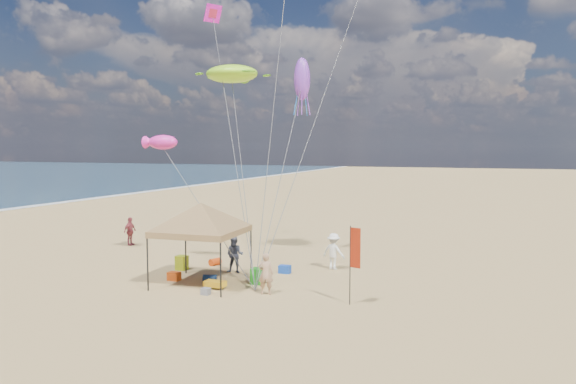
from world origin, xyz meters
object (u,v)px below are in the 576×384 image
cooler_red (174,276)px  beach_cart (215,284)px  cooler_blue (285,269)px  chair_yellow (182,263)px  feather_flag (354,253)px  person_near_b (235,255)px  person_near_a (266,274)px  person_near_c (334,251)px  chair_green (257,276)px  person_far_a (130,231)px  canopy_tent (201,206)px

cooler_red → beach_cart: bearing=-13.0°
cooler_red → cooler_blue: size_ratio=1.00×
beach_cart → cooler_red: bearing=167.0°
cooler_blue → chair_yellow: bearing=-166.9°
feather_flag → person_near_b: 7.50m
person_near_a → person_near_c: person_near_c is taller
cooler_red → beach_cart: 2.47m
cooler_red → chair_yellow: bearing=112.9°
chair_yellow → person_near_b: size_ratio=0.40×
chair_green → chair_yellow: bearing=165.9°
feather_flag → person_far_a: bearing=154.9°
chair_yellow → beach_cart: 4.11m
canopy_tent → chair_yellow: (-2.36, 2.12, -3.12)m
chair_green → person_near_b: 2.48m
cooler_red → cooler_blue: same height
cooler_blue → person_near_b: (-2.26, -0.80, 0.68)m
person_near_b → person_near_c: (4.20, 2.42, 0.02)m
cooler_blue → beach_cart: bearing=-115.3°
canopy_tent → cooler_blue: canopy_tent is taller
feather_flag → beach_cart: (-6.16, 0.31, -1.84)m
person_far_a → cooler_blue: bearing=-104.3°
cooler_red → person_near_c: 7.77m
feather_flag → cooler_blue: size_ratio=5.66×
feather_flag → beach_cart: feather_flag is taller
canopy_tent → chair_yellow: canopy_tent is taller
feather_flag → chair_yellow: feather_flag is taller
person_near_b → canopy_tent: bearing=-109.6°
person_near_c → chair_green: bearing=70.8°
canopy_tent → person_near_a: bearing=-8.6°
cooler_blue → beach_cart: size_ratio=0.60×
canopy_tent → cooler_red: bearing=174.8°
chair_yellow → person_near_c: 7.49m
beach_cart → person_far_a: person_far_a is taller
person_near_a → person_near_b: size_ratio=0.99×
person_near_c → cooler_blue: bearing=51.2°
person_near_a → person_near_c: (1.28, 5.40, 0.04)m
cooler_blue → canopy_tent: bearing=-128.7°
cooler_blue → chair_green: (-0.38, -2.32, 0.16)m
person_near_b → cooler_red: bearing=-140.1°
cooler_blue → chair_yellow: chair_yellow is taller
cooler_red → person_near_a: (4.81, -0.64, 0.67)m
cooler_red → chair_green: chair_green is taller
person_near_c → canopy_tent: bearing=58.3°
person_near_b → person_far_a: person_near_b is taller
person_far_a → canopy_tent: bearing=-124.6°
chair_yellow → person_near_a: bearing=-24.8°
feather_flag → person_near_b: (-6.67, 3.21, -1.17)m
canopy_tent → person_near_b: 3.61m
canopy_tent → chair_green: size_ratio=9.64×
person_near_a → person_near_c: bearing=-118.1°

